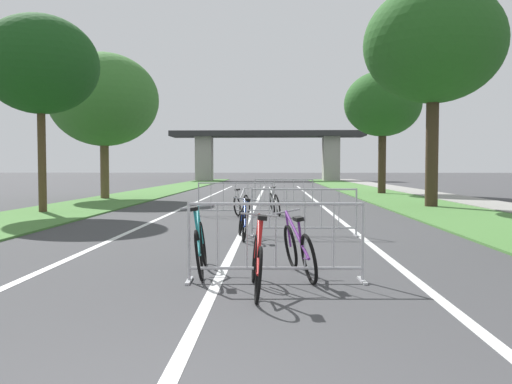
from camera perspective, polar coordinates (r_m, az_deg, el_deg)
The scene contains 21 objects.
grass_verge_left at distance 31.82m, azimuth -11.28°, elevation -0.06°, with size 3.49×69.39×0.05m, color #477A38.
grass_verge_right at distance 31.52m, azimuth 12.53°, elevation -0.10°, with size 3.49×69.39×0.05m, color #477A38.
sidewalk_path_right at distance 32.16m, azimuth 17.47°, elevation -0.08°, with size 2.15×69.39×0.08m, color gray.
lane_stripe_center at distance 22.69m, azimuth 0.07°, elevation -1.14°, with size 0.14×40.15×0.01m, color silver.
lane_stripe_right_lane at distance 22.76m, azimuth 6.72°, elevation -1.14°, with size 0.14×40.15×0.01m, color silver.
lane_stripe_left_lane at distance 22.93m, azimuth -6.53°, elevation -1.11°, with size 0.14×40.15×0.01m, color silver.
overpass_bridge at distance 59.97m, azimuth 1.23°, elevation 5.08°, with size 21.79×4.03×5.60m.
tree_left_pine_near at distance 19.03m, azimuth -22.30°, elevation 12.59°, with size 3.77×3.77×6.47m.
tree_left_oak_near at distance 26.30m, azimuth -16.14°, elevation 9.54°, with size 5.16×5.16×6.91m.
tree_right_cypress_far at distance 21.38m, azimuth 18.65°, elevation 14.87°, with size 5.17×5.17×8.31m.
tree_right_pine_far at distance 31.05m, azimuth 13.53°, elevation 9.21°, with size 4.34×4.34×6.96m.
crowd_barrier_nearest at distance 6.96m, azimuth 2.16°, elevation -5.48°, with size 2.36×0.52×1.05m.
crowd_barrier_second at distance 11.63m, azimuth 5.23°, elevation -2.22°, with size 2.36×0.49×1.05m.
crowd_barrier_third at distance 16.31m, azimuth -2.22°, elevation -0.81°, with size 2.36×0.51×1.05m.
crowd_barrier_fourth at distance 20.94m, azimuth 3.04°, elevation -0.04°, with size 2.37×0.57×1.05m.
bicycle_red_0 at distance 6.40m, azimuth 0.11°, elevation -7.53°, with size 0.49×1.74×0.96m.
bicycle_blue_1 at distance 11.20m, azimuth -1.37°, elevation -3.25°, with size 0.53×1.68×0.87m.
bicycle_silver_2 at distance 16.80m, azimuth -1.53°, elevation -1.30°, with size 0.54×1.68×0.87m.
bicycle_teal_3 at distance 7.60m, azimuth -6.02°, elevation -5.82°, with size 0.53×1.77×0.97m.
bicycle_purple_4 at distance 7.35m, azimuth 4.65°, elevation -6.27°, with size 0.62×1.74×0.91m.
bicycle_white_5 at distance 16.70m, azimuth 2.01°, elevation -1.22°, with size 0.61×1.68×0.91m.
Camera 1 is at (0.74, -2.56, 1.51)m, focal length 36.99 mm.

